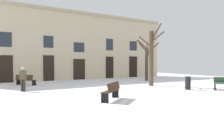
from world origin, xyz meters
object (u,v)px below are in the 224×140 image
Objects in this scene: tree_center at (147,62)px; person_crossing_plaza at (23,78)px; bench_back_to_back_right at (25,80)px; tree_foreground at (151,55)px; litter_bin at (188,83)px; bench_back_to_back_left at (111,91)px.

tree_center is 12.59m from person_crossing_plaza.
bench_back_to_back_right is at bearing 171.35° from tree_center.
tree_center is (2.77, 3.85, -0.49)m from tree_foreground.
tree_center is at bearing 72.99° from litter_bin.
person_crossing_plaza reaches higher than litter_bin.
tree_foreground is 7.45m from bench_back_to_back_left.
person_crossing_plaza is (-0.56, -4.04, 0.44)m from bench_back_to_back_right.
bench_back_to_back_left is at bearing -173.53° from litter_bin.
litter_bin reaches higher than bench_back_to_back_left.
person_crossing_plaza reaches higher than bench_back_to_back_right.
tree_foreground reaches higher than tree_center.
litter_bin is 0.51× the size of bench_back_to_back_right.
bench_back_to_back_left is 10.00m from bench_back_to_back_right.
person_crossing_plaza reaches higher than bench_back_to_back_left.
tree_center reaches higher than litter_bin.
bench_back_to_back_right is at bearing -112.83° from bench_back_to_back_left.
bench_back_to_back_left is at bearing 160.20° from bench_back_to_back_right.
bench_back_to_back_right is (-3.00, 9.54, -0.01)m from bench_back_to_back_left.
bench_back_to_back_left is (-6.01, -3.89, -2.05)m from tree_foreground.
litter_bin is 13.04m from bench_back_to_back_right.
bench_back_to_back_right is at bearing 137.64° from litter_bin.
litter_bin is (-2.14, -7.00, -1.57)m from tree_center.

